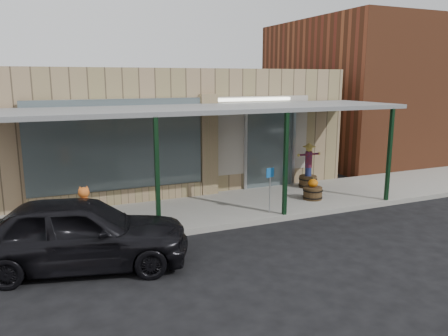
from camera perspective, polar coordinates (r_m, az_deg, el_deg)
name	(u,v)px	position (r m, az deg, el deg)	size (l,w,h in m)	color
ground	(264,258)	(9.86, 5.31, -11.61)	(120.00, 120.00, 0.00)	black
sidewalk	(206,210)	(12.91, -2.42, -5.54)	(40.00, 3.20, 0.15)	gray
storefront	(162,127)	(16.77, -8.14, 5.38)	(12.00, 6.25, 4.20)	#977B5C
awning	(205,110)	(12.33, -2.47, 7.55)	(12.00, 3.00, 3.04)	slate
block_buildings_near	(201,81)	(18.28, -3.00, 11.24)	(61.00, 8.00, 8.00)	brown
barrel_scarecrow	(308,172)	(15.47, 10.94, -0.55)	(0.95, 0.63, 1.56)	#513820
barrel_pumpkin	(313,191)	(14.01, 11.51, -3.03)	(0.70, 0.70, 0.69)	#513820
handicap_sign	(270,184)	(12.29, 6.02, -2.10)	(0.27, 0.07, 1.29)	gray
parked_sedan	(79,233)	(9.57, -18.39, -8.03)	(4.77, 2.84, 1.55)	black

